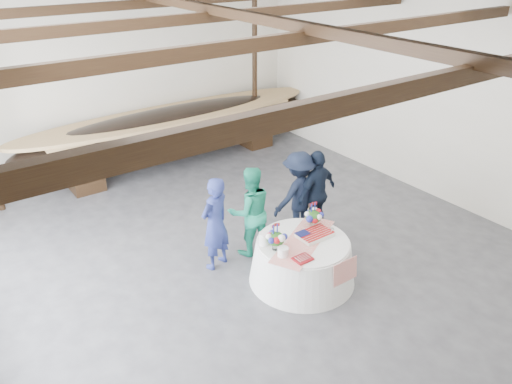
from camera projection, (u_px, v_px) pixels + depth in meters
floor at (260, 263)px, 9.37m from camera, size 10.00×12.00×0.01m
wall_back at (123, 80)px, 12.71m from camera, size 10.00×0.02×4.50m
wall_right at (445, 102)px, 10.95m from camera, size 0.02×12.00×4.50m
ceiling at (262, 11)px, 7.34m from camera, size 10.00×12.00×0.01m
pavilion_structure at (231, 37)px, 8.19m from camera, size 9.80×11.76×4.50m
longboat_display at (175, 128)px, 13.10m from camera, size 8.40×1.68×1.57m
banquet_table at (302, 260)px, 8.75m from camera, size 1.87×1.87×0.80m
tabletop_items at (297, 232)px, 8.56m from camera, size 1.79×1.30×0.40m
guest_woman_blue at (215, 224)px, 8.92m from camera, size 0.75×0.61×1.79m
guest_woman_teal at (250, 211)px, 9.33m from camera, size 1.00×0.86×1.78m
guest_man_left at (298, 194)px, 9.94m from camera, size 1.19×0.71×1.80m
guest_man_right at (317, 193)px, 9.98m from camera, size 1.12×0.61×1.81m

